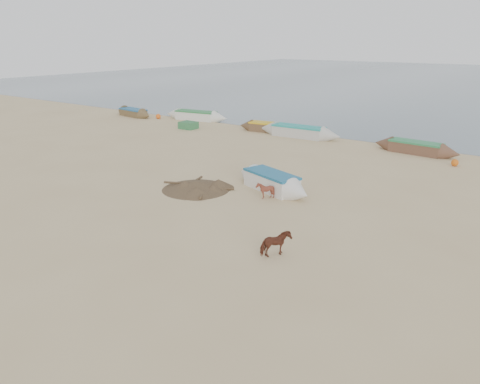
# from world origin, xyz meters

# --- Properties ---
(ground) EXTENTS (140.00, 140.00, 0.00)m
(ground) POSITION_xyz_m (0.00, 0.00, 0.00)
(ground) COLOR tan
(ground) RESTS_ON ground
(calf_front) EXTENTS (0.86, 0.79, 0.85)m
(calf_front) POSITION_xyz_m (-0.17, 6.36, 0.42)
(calf_front) COLOR brown
(calf_front) RESTS_ON ground
(calf_right) EXTENTS (0.89, 1.02, 0.95)m
(calf_right) POSITION_xyz_m (3.64, 1.17, 0.48)
(calf_right) COLOR #5C2C1E
(calf_right) RESTS_ON ground
(near_canoe) EXTENTS (5.53, 2.95, 0.94)m
(near_canoe) POSITION_xyz_m (-0.63, 7.67, 0.47)
(near_canoe) COLOR silver
(near_canoe) RESTS_ON ground
(debris_pile) EXTENTS (4.70, 4.70, 0.44)m
(debris_pile) POSITION_xyz_m (-3.90, 5.48, 0.22)
(debris_pile) COLOR brown
(debris_pile) RESTS_ON ground
(waterline_canoes) EXTENTS (55.73, 4.39, 0.90)m
(waterline_canoes) POSITION_xyz_m (-2.39, 20.75, 0.42)
(waterline_canoes) COLOR brown
(waterline_canoes) RESTS_ON ground
(beach_clutter) EXTENTS (43.23, 4.46, 0.64)m
(beach_clutter) POSITION_xyz_m (3.37, 19.33, 0.30)
(beach_clutter) COLOR #316D40
(beach_clutter) RESTS_ON ground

